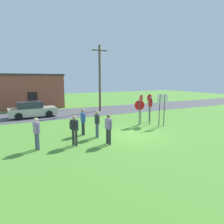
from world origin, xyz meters
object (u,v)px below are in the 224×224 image
object	(u,v)px
person_on_left	(97,123)
person_in_blue	(83,121)
stop_sign_leaning_right	(164,105)
stop_sign_leaning_left	(139,108)
utility_pole	(100,77)
stop_sign_nearest	(149,103)
person_near_signs	(37,132)
person_in_teal	(108,128)
person_with_sunhat	(74,128)
stop_sign_far_back	(141,104)
stop_sign_rear_right	(160,104)
parked_car_on_street	(32,110)
stop_sign_center_cluster	(150,105)

from	to	relation	value
person_on_left	person_in_blue	size ratio (longest dim) A/B	1.00
stop_sign_leaning_right	stop_sign_leaning_left	distance (m)	1.94
utility_pole	stop_sign_nearest	bearing A→B (deg)	-81.87
person_near_signs	person_on_left	bearing A→B (deg)	9.63
person_in_teal	person_near_signs	world-z (taller)	same
stop_sign_nearest	person_with_sunhat	bearing A→B (deg)	-157.72
utility_pole	person_on_left	bearing A→B (deg)	-115.36
stop_sign_leaning_right	stop_sign_leaning_left	bearing A→B (deg)	150.54
utility_pole	person_in_blue	world-z (taller)	utility_pole
person_on_left	person_near_signs	xyz separation A→B (m)	(-3.67, -0.62, 0.00)
stop_sign_nearest	person_in_teal	xyz separation A→B (m)	(-5.74, -3.71, -0.65)
stop_sign_leaning_left	person_on_left	size ratio (longest dim) A/B	1.21
stop_sign_far_back	person_with_sunhat	distance (m)	6.98
stop_sign_leaning_right	stop_sign_rear_right	xyz separation A→B (m)	(-0.45, 0.03, 0.08)
stop_sign_nearest	parked_car_on_street	bearing A→B (deg)	140.59
stop_sign_leaning_left	person_near_signs	bearing A→B (deg)	-165.32
stop_sign_far_back	person_near_signs	xyz separation A→B (m)	(-8.30, -2.43, -0.73)
utility_pole	stop_sign_rear_right	world-z (taller)	utility_pole
stop_sign_leaning_left	stop_sign_center_cluster	world-z (taller)	stop_sign_center_cluster
stop_sign_rear_right	stop_sign_center_cluster	distance (m)	0.87
person_near_signs	person_in_blue	bearing A→B (deg)	27.19
stop_sign_center_cluster	stop_sign_nearest	bearing A→B (deg)	55.79
parked_car_on_street	stop_sign_far_back	distance (m)	10.54
person_in_teal	person_with_sunhat	xyz separation A→B (m)	(-1.78, 0.63, 0.03)
stop_sign_leaning_right	parked_car_on_street	bearing A→B (deg)	134.98
stop_sign_nearest	person_near_signs	distance (m)	9.86
stop_sign_rear_right	person_in_blue	distance (m)	6.11
parked_car_on_street	stop_sign_nearest	world-z (taller)	stop_sign_nearest
stop_sign_rear_right	stop_sign_far_back	bearing A→B (deg)	122.95
stop_sign_center_cluster	person_with_sunhat	distance (m)	7.34
stop_sign_center_cluster	person_in_teal	world-z (taller)	stop_sign_center_cluster
stop_sign_center_cluster	person_on_left	world-z (taller)	stop_sign_center_cluster
parked_car_on_street	stop_sign_leaning_right	xyz separation A→B (m)	(8.70, -8.71, 1.00)
stop_sign_nearest	person_in_teal	distance (m)	6.87
parked_car_on_street	stop_sign_far_back	world-z (taller)	stop_sign_far_back
stop_sign_leaning_right	person_with_sunhat	bearing A→B (deg)	-169.59
utility_pole	person_with_sunhat	world-z (taller)	utility_pole
person_with_sunhat	person_on_left	xyz separation A→B (m)	(1.76, 0.90, -0.03)
utility_pole	stop_sign_rear_right	bearing A→B (deg)	-85.18
stop_sign_far_back	stop_sign_leaning_left	world-z (taller)	stop_sign_far_back
stop_sign_leaning_left	person_in_blue	distance (m)	4.86
stop_sign_far_back	stop_sign_center_cluster	distance (m)	0.74
utility_pole	stop_sign_leaning_left	distance (m)	8.77
stop_sign_nearest	stop_sign_rear_right	bearing A→B (deg)	-100.72
utility_pole	person_near_signs	bearing A→B (deg)	-128.52
utility_pole	person_in_blue	bearing A→B (deg)	-120.57
stop_sign_far_back	stop_sign_rear_right	distance (m)	1.51
utility_pole	person_in_teal	bearing A→B (deg)	-112.19
utility_pole	stop_sign_center_cluster	size ratio (longest dim) A/B	3.26
stop_sign_center_cluster	person_near_signs	world-z (taller)	stop_sign_center_cluster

